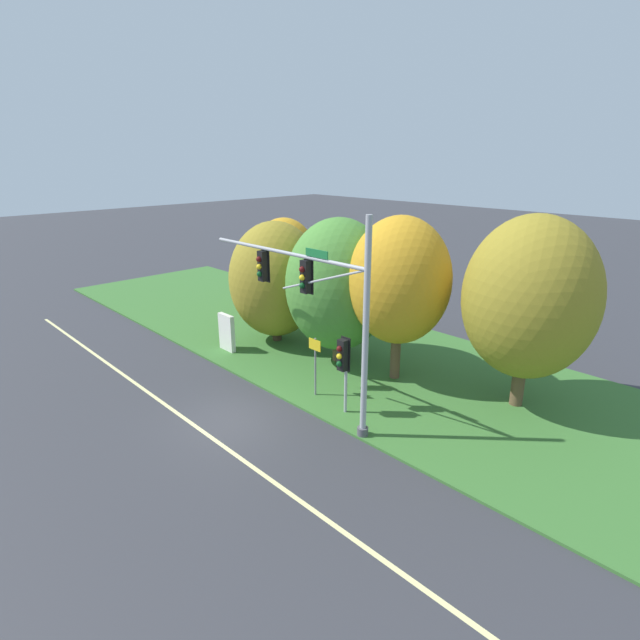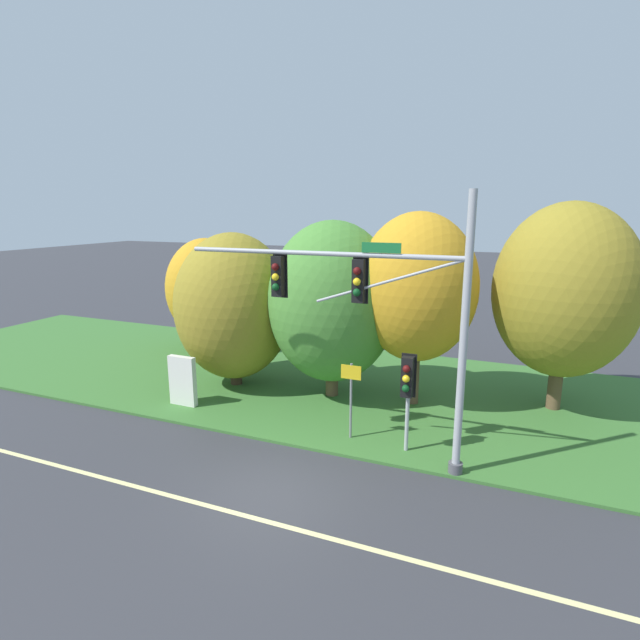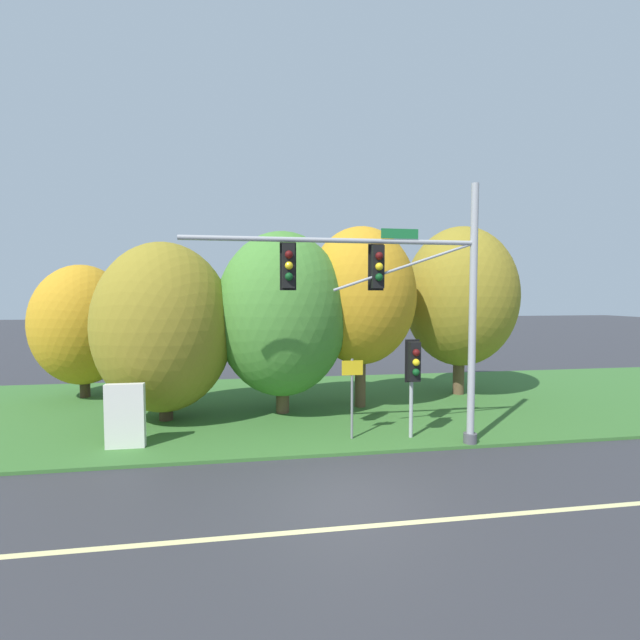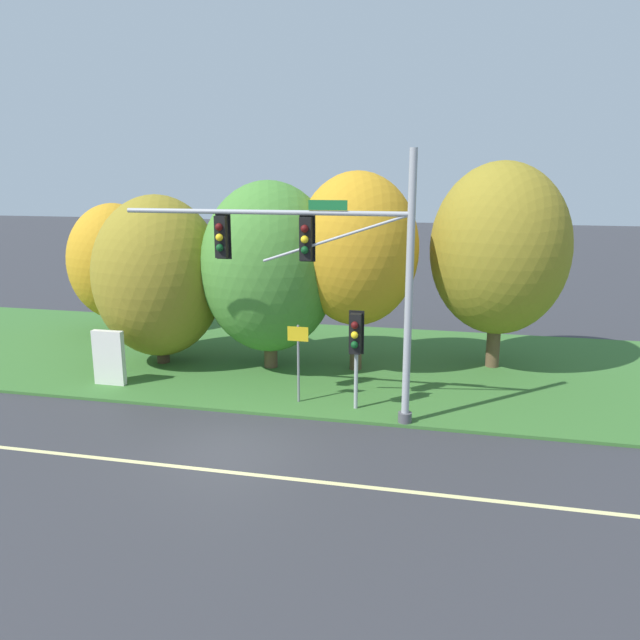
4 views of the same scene
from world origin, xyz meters
name	(u,v)px [view 1 (image 1 of 4)]	position (x,y,z in m)	size (l,w,h in m)	color
ground_plane	(228,419)	(0.00, 0.00, 0.00)	(160.00, 160.00, 0.00)	#333338
lane_stripe	(201,430)	(0.00, -1.20, 0.00)	(36.00, 0.16, 0.01)	beige
grass_verge	(369,359)	(0.00, 8.25, 0.05)	(48.00, 11.50, 0.10)	#386B2D
traffic_signal_mast	(318,298)	(2.14, 2.72, 4.73)	(8.65, 0.49, 7.77)	#9EA0A5
pedestrian_signal_near_kerb	(343,360)	(2.86, 3.34, 2.35)	(0.46, 0.55, 3.11)	#9EA0A5
route_sign_post	(315,359)	(0.99, 3.66, 1.71)	(0.66, 0.08, 2.51)	slate
tree_nearest_road	(284,259)	(-9.42, 10.82, 3.29)	(4.19, 4.19, 5.82)	#423021
tree_left_of_mast	(275,279)	(-5.18, 6.65, 3.44)	(4.82, 4.82, 6.36)	#423021
tree_behind_signpost	(339,285)	(-0.96, 7.01, 3.87)	(4.97, 4.97, 6.88)	brown
tree_mid_verge	(399,281)	(2.20, 7.43, 4.55)	(4.38, 4.38, 7.20)	brown
tree_tall_centre	(530,298)	(7.17, 8.91, 4.52)	(4.99, 4.99, 7.56)	brown
info_kiosk	(227,333)	(-5.77, 3.88, 1.04)	(1.10, 0.24, 1.90)	silver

